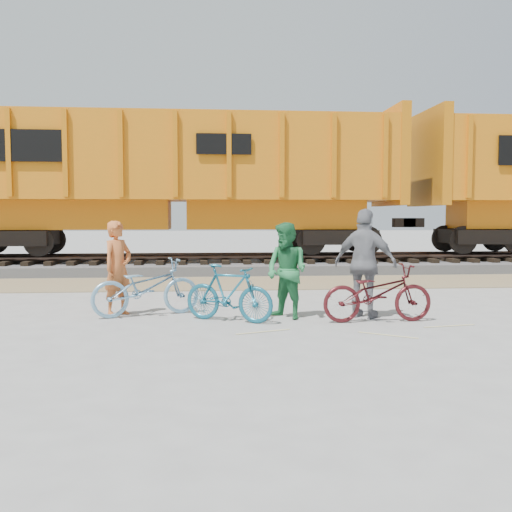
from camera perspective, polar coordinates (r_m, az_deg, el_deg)
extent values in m
plane|color=#9E9E99|center=(9.62, 6.25, -6.51)|extent=(120.00, 120.00, 0.00)
cube|color=#8F7E58|center=(14.99, 2.20, -2.67)|extent=(120.00, 3.00, 0.02)
cube|color=slate|center=(18.44, 0.86, -0.98)|extent=(120.00, 4.00, 0.30)
cube|color=black|center=(18.91, -19.13, -0.44)|extent=(0.22, 2.60, 0.12)
cube|color=black|center=(18.42, 0.86, -0.33)|extent=(0.22, 2.60, 0.12)
cube|color=black|center=(20.13, 19.60, -0.19)|extent=(0.22, 2.60, 0.12)
cylinder|color=#382821|center=(17.70, 1.10, -0.12)|extent=(120.00, 0.12, 0.12)
cylinder|color=#382821|center=(19.13, 0.65, 0.19)|extent=(120.00, 0.12, 0.12)
cube|color=black|center=(18.32, -7.73, 1.43)|extent=(11.20, 2.20, 0.80)
cube|color=#C66E0E|center=(18.30, -7.75, 4.09)|extent=(11.76, 1.65, 0.90)
cube|color=#C66E0E|center=(18.39, -7.80, 9.55)|extent=(14.00, 3.00, 2.60)
cube|color=#C56B0C|center=(19.31, 13.25, 9.51)|extent=(0.30, 3.06, 3.10)
cube|color=black|center=(17.58, -22.12, 10.21)|extent=(2.20, 0.04, 0.90)
cube|color=#C56B0C|center=(19.75, 16.88, 9.32)|extent=(0.30, 3.06, 3.10)
imported|color=#74A4C3|center=(10.21, -10.93, -3.09)|extent=(2.03, 1.28, 1.01)
imported|color=#175D76|center=(9.48, -2.75, -3.72)|extent=(1.61, 1.15, 0.95)
imported|color=#481317|center=(9.65, 12.05, -3.65)|extent=(1.85, 0.70, 0.96)
imported|color=#C9632E|center=(10.34, -13.66, -1.19)|extent=(0.69, 0.73, 1.67)
imported|color=#267741|center=(9.73, 3.10, -1.48)|extent=(1.00, 1.01, 1.64)
imported|color=gray|center=(9.95, 10.87, -0.74)|extent=(1.16, 1.02, 1.88)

